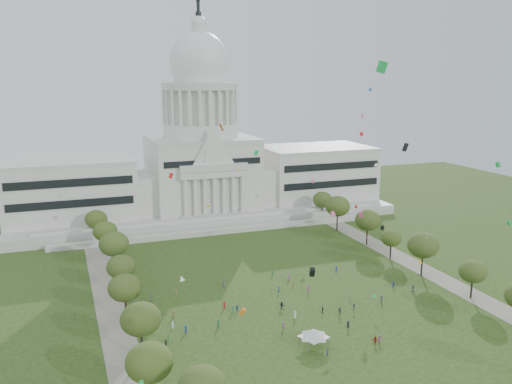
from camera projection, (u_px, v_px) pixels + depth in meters
The scene contains 31 objects.
ground at pixel (318, 321), 135.87m from camera, with size 400.00×400.00×0.00m, color #2B4315.
capitol at pixel (202, 165), 235.43m from camera, with size 160.00×64.50×91.30m.
path_left at pixel (110, 302), 147.24m from camera, with size 8.00×160.00×0.04m, color gray.
path_right at pixel (407, 261), 179.56m from camera, with size 8.00×160.00×0.04m, color gray.
row_tree_l_0 at pixel (149, 362), 98.86m from camera, with size 8.85×8.85×12.59m.
row_tree_l_1 at pixel (141, 319), 116.43m from camera, with size 8.86×8.86×12.59m.
row_tree_r_1 at pixel (473, 272), 148.22m from camera, with size 7.58×7.58×10.78m.
row_tree_l_2 at pixel (125, 288), 134.80m from camera, with size 8.42×8.42×11.97m.
row_tree_r_2 at pixel (423, 245), 164.71m from camera, with size 9.55×9.55×13.58m.
row_tree_l_3 at pixel (121, 267), 150.43m from camera, with size 8.12×8.12×11.55m.
row_tree_r_3 at pixel (391, 238), 180.98m from camera, with size 7.01×7.01×9.98m.
row_tree_l_4 at pixel (114, 244), 167.16m from camera, with size 9.29×9.29×13.21m.
row_tree_r_4 at pixel (368, 220), 194.91m from camera, with size 9.19×9.19×13.06m.
row_tree_l_5 at pixel (105, 231), 184.05m from camera, with size 8.33×8.33×11.85m.
row_tree_r_5 at pixel (338, 206), 212.84m from camera, with size 9.82×9.82×13.96m.
row_tree_l_6 at pixel (96, 219), 200.16m from camera, with size 8.19×8.19×11.64m.
row_tree_r_6 at pixel (322, 200), 230.44m from camera, with size 8.42×8.42×11.97m.
event_tent at pixel (314, 333), 122.47m from camera, with size 9.49×9.49×4.15m.
person_0 at pixel (413, 288), 153.85m from camera, with size 1.00×0.65×2.04m, color #4C4C51.
person_2 at pixel (394, 285), 156.98m from camera, with size 0.87×0.54×1.79m, color navy.
person_3 at pixel (340, 311), 139.09m from camera, with size 1.26×0.65×1.95m, color #26262B.
person_4 at pixel (323, 310), 140.03m from camera, with size 1.08×0.59×1.84m, color #26262B.
person_5 at pixel (282, 305), 142.48m from camera, with size 1.90×0.75×2.05m, color #26262B.
person_6 at pixel (379, 339), 124.77m from camera, with size 0.87×0.57×1.79m, color #994C8C.
person_7 at pixel (327, 353), 118.69m from camera, with size 0.57×0.41×1.55m, color navy.
person_8 at pixel (237, 308), 141.32m from camera, with size 0.79×0.49×1.63m, color navy.
person_9 at pixel (354, 307), 141.57m from camera, with size 1.22×0.63×1.89m, color #26262B.
person_10 at pixel (350, 298), 148.12m from camera, with size 0.92×0.50×1.57m, color silver.
person_11 at pixel (375, 340), 123.80m from camera, with size 1.78×0.70×1.92m, color #B21E1E.
distant_crowd at pixel (243, 303), 144.17m from camera, with size 64.03×39.87×1.94m.
kite_swarm at pixel (321, 200), 136.53m from camera, with size 93.87×105.49×59.54m.
Camera 1 is at (-57.95, -112.97, 60.25)m, focal length 38.00 mm.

